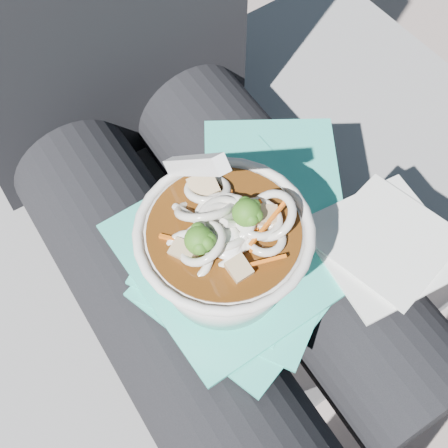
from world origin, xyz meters
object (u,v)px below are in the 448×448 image
lap (230,276)px  person_body (186,202)px  plastic_bag (245,252)px  stone_ledge (178,285)px  udon_bowl (224,248)px

lap → person_body: (0.00, 0.09, 0.03)m
person_body → plastic_bag: size_ratio=3.32×
stone_ledge → udon_bowl: udon_bowl is taller
person_body → lap: bearing=-90.0°
lap → plastic_bag: 0.08m
plastic_bag → udon_bowl: bearing=-158.7°
stone_ledge → lap: (0.00, -0.15, 0.29)m
person_body → stone_ledge: bearing=90.0°
lap → person_body: size_ratio=0.49×
lap → stone_ledge: bearing=90.0°
stone_ledge → person_body: bearing=-90.0°
plastic_bag → stone_ledge: bearing=91.2°
stone_ledge → plastic_bag: 0.41m
person_body → plastic_bag: bearing=-88.1°
lap → plastic_bag: bearing=-79.6°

